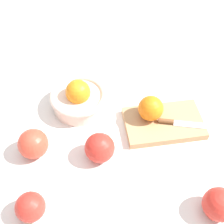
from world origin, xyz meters
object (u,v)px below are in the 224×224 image
bowl (79,98)px  apple_front_left_2 (100,148)px  cutting_board (164,123)px  apple_front_right (219,204)px  orange_on_board (151,108)px  apple_front_left (30,207)px  apple_mid_left (33,144)px  knife (177,123)px

bowl → apple_front_left_2: (0.06, -0.18, 0.00)m
cutting_board → apple_front_right: 0.28m
orange_on_board → apple_front_left_2: 0.19m
apple_front_right → apple_front_left: bearing=179.0°
apple_front_right → apple_front_left: (-0.44, 0.01, -0.00)m
bowl → apple_front_left_2: size_ratio=2.13×
bowl → apple_mid_left: 0.20m
apple_mid_left → cutting_board: bearing=12.9°
apple_front_left → apple_front_left_2: apple_front_left_2 is taller
apple_front_right → apple_front_left_2: apple_front_left_2 is taller
cutting_board → bowl: bearing=162.0°
bowl → cutting_board: (0.25, -0.08, -0.03)m
cutting_board → apple_mid_left: bearing=-167.1°
knife → apple_front_left_2: size_ratio=1.91×
cutting_board → apple_front_right: (0.09, -0.27, 0.03)m
knife → apple_front_left_2: (-0.22, -0.09, 0.01)m
bowl → cutting_board: bowl is taller
orange_on_board → apple_mid_left: size_ratio=0.89×
knife → orange_on_board: bearing=159.0°
apple_mid_left → apple_front_right: bearing=-21.8°
apple_front_right → apple_mid_left: size_ratio=0.97×
knife → apple_mid_left: bearing=-169.9°
bowl → apple_mid_left: bowl is taller
cutting_board → orange_on_board: (-0.04, 0.02, 0.05)m
apple_front_right → apple_mid_left: (-0.46, 0.18, 0.00)m
cutting_board → apple_front_left_2: 0.22m
apple_front_right → apple_front_left_2: bearing=149.4°
knife → apple_front_right: bearing=-78.0°
cutting_board → knife: (0.04, -0.01, 0.02)m
cutting_board → apple_front_right: size_ratio=2.84×
apple_front_left → apple_mid_left: bearing=95.4°
apple_front_left → apple_front_left_2: size_ratio=0.88×
orange_on_board → apple_front_right: orange_on_board is taller
apple_front_right → apple_mid_left: bearing=158.2°
bowl → knife: 0.30m
bowl → orange_on_board: bearing=-17.1°
orange_on_board → apple_front_right: bearing=-65.2°
apple_front_left → bowl: bearing=73.9°
cutting_board → apple_front_right: apple_front_right is taller
apple_front_left → apple_mid_left: size_ratio=0.87×
knife → apple_front_left: size_ratio=2.17×
apple_front_left → apple_front_right: bearing=-1.0°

